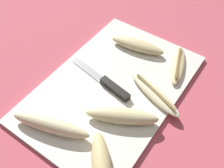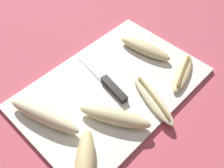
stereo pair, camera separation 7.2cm
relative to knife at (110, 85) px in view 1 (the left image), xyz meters
The scene contains 9 objects.
ground_plane 0.02m from the knife, 39.38° to the right, with size 4.00×4.00×0.00m, color #C65160.
cutting_board 0.02m from the knife, 39.38° to the right, with size 0.51×0.34×0.01m.
knife is the anchor object (origin of this frame).
banana_spotted_left 0.23m from the knife, 148.96° to the right, with size 0.15×0.14×0.04m.
banana_soft_right 0.11m from the knife, 129.03° to the right, with size 0.12×0.18×0.04m.
banana_mellow_near 0.17m from the knife, ahead, with size 0.07×0.17×0.03m.
banana_cream_curved 0.19m from the knife, 168.25° to the left, with size 0.10×0.20×0.04m.
banana_ripe_center 0.21m from the knife, 34.36° to the right, with size 0.16×0.09×0.02m.
banana_pale_long 0.12m from the knife, 69.55° to the right, with size 0.10×0.18×0.02m.
Camera 1 is at (-0.37, -0.26, 0.58)m, focal length 42.00 mm.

